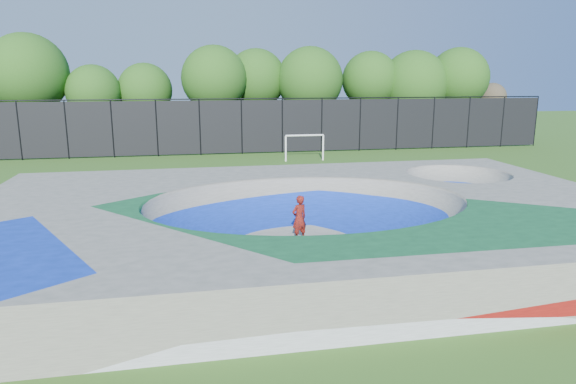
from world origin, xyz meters
name	(u,v)px	position (x,y,z in m)	size (l,w,h in m)	color
ground	(307,242)	(0.00, 0.00, 0.00)	(120.00, 120.00, 0.00)	#305B19
skate_deck	(307,221)	(0.00, 0.00, 0.75)	(22.00, 14.00, 1.50)	gray
skater	(299,218)	(-0.22, 0.20, 0.80)	(0.58, 0.38, 1.60)	red
skateboard	(299,240)	(-0.22, 0.20, 0.03)	(0.78, 0.22, 0.05)	black
soccer_goal	(305,143)	(3.80, 17.07, 1.23)	(2.69, 0.12, 1.78)	white
fence	(242,125)	(0.00, 21.00, 2.10)	(48.09, 0.09, 4.04)	black
treeline	(221,82)	(-1.11, 25.80, 5.16)	(51.92, 6.98, 8.74)	#4F3827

